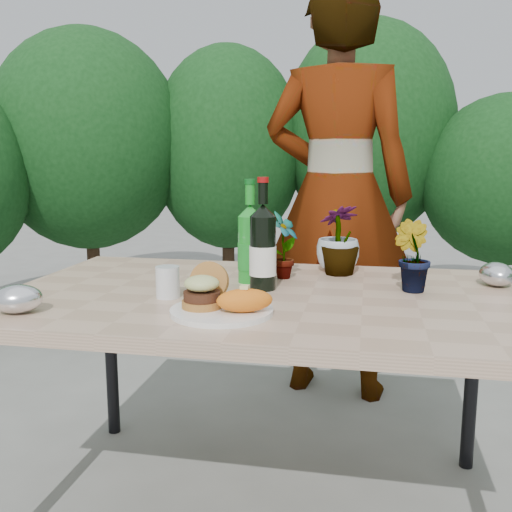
% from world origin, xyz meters
% --- Properties ---
extents(ground, '(80.00, 80.00, 0.00)m').
position_xyz_m(ground, '(0.00, 0.00, 0.00)').
color(ground, slate).
rests_on(ground, ground).
extents(patio_table, '(1.60, 1.00, 0.75)m').
position_xyz_m(patio_table, '(0.00, 0.00, 0.69)').
color(patio_table, tan).
rests_on(patio_table, ground).
extents(shrub_hedge, '(6.97, 5.08, 2.22)m').
position_xyz_m(shrub_hedge, '(-0.03, 1.68, 1.15)').
color(shrub_hedge, '#382316').
rests_on(shrub_hedge, ground).
extents(dinner_plate, '(0.28, 0.28, 0.01)m').
position_xyz_m(dinner_plate, '(-0.06, -0.26, 0.76)').
color(dinner_plate, white).
rests_on(dinner_plate, patio_table).
extents(burger_stack, '(0.11, 0.16, 0.11)m').
position_xyz_m(burger_stack, '(-0.11, -0.24, 0.81)').
color(burger_stack, '#B7722D').
rests_on(burger_stack, dinner_plate).
extents(sweet_potato, '(0.17, 0.12, 0.06)m').
position_xyz_m(sweet_potato, '(0.01, -0.28, 0.80)').
color(sweet_potato, orange).
rests_on(sweet_potato, dinner_plate).
extents(grilled_veg, '(0.08, 0.05, 0.03)m').
position_xyz_m(grilled_veg, '(-0.04, -0.16, 0.78)').
color(grilled_veg, olive).
rests_on(grilled_veg, dinner_plate).
extents(wine_bottle, '(0.09, 0.09, 0.36)m').
position_xyz_m(wine_bottle, '(-0.00, 0.05, 0.88)').
color(wine_bottle, black).
rests_on(wine_bottle, patio_table).
extents(sparkling_water, '(0.08, 0.08, 0.35)m').
position_xyz_m(sparkling_water, '(-0.06, 0.14, 0.88)').
color(sparkling_water, '#1A9024').
rests_on(sparkling_water, patio_table).
extents(plastic_cup, '(0.07, 0.07, 0.09)m').
position_xyz_m(plastic_cup, '(-0.26, -0.11, 0.80)').
color(plastic_cup, silver).
rests_on(plastic_cup, patio_table).
extents(seedling_left, '(0.13, 0.15, 0.23)m').
position_xyz_m(seedling_left, '(0.04, 0.22, 0.87)').
color(seedling_left, '#25551D').
rests_on(seedling_left, patio_table).
extents(seedling_mid, '(0.16, 0.16, 0.22)m').
position_xyz_m(seedling_mid, '(0.46, 0.12, 0.86)').
color(seedling_mid, '#26501B').
rests_on(seedling_mid, patio_table).
extents(seedling_right, '(0.20, 0.20, 0.25)m').
position_xyz_m(seedling_right, '(0.22, 0.33, 0.88)').
color(seedling_right, '#255E20').
rests_on(seedling_right, patio_table).
extents(blue_bowl, '(0.20, 0.20, 0.12)m').
position_xyz_m(blue_bowl, '(0.22, 0.37, 0.81)').
color(blue_bowl, silver).
rests_on(blue_bowl, patio_table).
extents(foil_packet_left, '(0.16, 0.15, 0.08)m').
position_xyz_m(foil_packet_left, '(-0.61, -0.36, 0.79)').
color(foil_packet_left, silver).
rests_on(foil_packet_left, patio_table).
extents(foil_packet_right, '(0.13, 0.15, 0.08)m').
position_xyz_m(foil_packet_right, '(0.74, 0.24, 0.79)').
color(foil_packet_right, silver).
rests_on(foil_packet_right, patio_table).
extents(person, '(0.78, 0.56, 1.97)m').
position_xyz_m(person, '(0.17, 1.06, 0.99)').
color(person, '#A77853').
rests_on(person, ground).
extents(terracotta_pot, '(0.17, 0.17, 0.14)m').
position_xyz_m(terracotta_pot, '(-1.39, 1.86, 0.07)').
color(terracotta_pot, '#B15E2D').
rests_on(terracotta_pot, ground).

